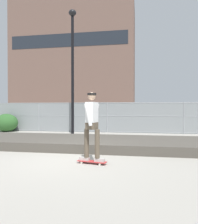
# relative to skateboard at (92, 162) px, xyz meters

# --- Properties ---
(ground_plane) EXTENTS (120.00, 120.00, 0.00)m
(ground_plane) POSITION_rel_skateboard_xyz_m (-0.67, 0.38, -0.06)
(ground_plane) COLOR #9E998E
(gravel_berm) EXTENTS (12.97, 2.98, 0.31)m
(gravel_berm) POSITION_rel_skateboard_xyz_m (-0.67, 2.64, 0.10)
(gravel_berm) COLOR #4C473F
(gravel_berm) RESTS_ON ground_plane
(skateboard) EXTENTS (0.82, 0.35, 0.07)m
(skateboard) POSITION_rel_skateboard_xyz_m (0.00, 0.00, 0.00)
(skateboard) COLOR #B22D2D
(skateboard) RESTS_ON ground_plane
(skater) EXTENTS (0.73, 0.61, 1.84)m
(skater) POSITION_rel_skateboard_xyz_m (0.00, 0.00, 1.07)
(skater) COLOR #B2ADA8
(skater) RESTS_ON skateboard
(chain_fence) EXTENTS (26.97, 0.06, 1.85)m
(chain_fence) POSITION_rel_skateboard_xyz_m (-0.67, 7.80, 0.87)
(chain_fence) COLOR gray
(chain_fence) RESTS_ON ground_plane
(street_lamp) EXTENTS (0.44, 0.44, 7.14)m
(street_lamp) POSITION_rel_skateboard_xyz_m (-2.51, 6.61, 4.35)
(street_lamp) COLOR black
(street_lamp) RESTS_ON ground_plane
(parked_car_near) EXTENTS (4.52, 2.20, 1.66)m
(parked_car_near) POSITION_rel_skateboard_xyz_m (-3.79, 11.53, 0.78)
(parked_car_near) COLOR maroon
(parked_car_near) RESTS_ON ground_plane
(parked_car_mid) EXTENTS (4.46, 2.06, 1.66)m
(parked_car_mid) POSITION_rel_skateboard_xyz_m (1.45, 11.66, 0.78)
(parked_car_mid) COLOR #474C54
(parked_car_mid) RESTS_ON ground_plane
(library_building) EXTENTS (24.39, 12.89, 22.90)m
(library_building) POSITION_rel_skateboard_xyz_m (-11.82, 40.77, 11.39)
(library_building) COLOR brown
(library_building) RESTS_ON ground_plane
(shrub_right) EXTENTS (1.47, 1.21, 1.14)m
(shrub_right) POSITION_rel_skateboard_xyz_m (-7.07, 7.19, 0.51)
(shrub_right) COLOR #2D5B28
(shrub_right) RESTS_ON ground_plane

